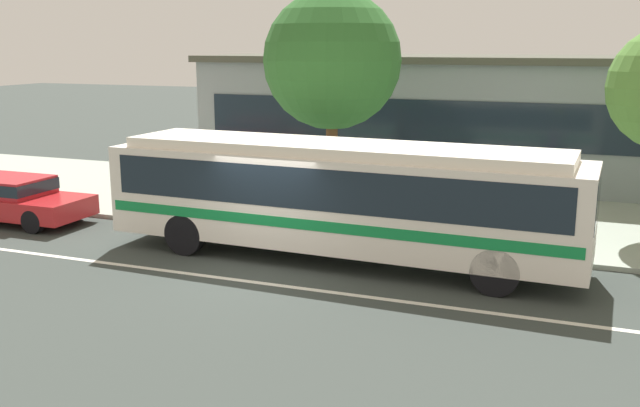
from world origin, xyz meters
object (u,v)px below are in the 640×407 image
object	(u,v)px
transit_bus	(340,193)
pedestrian_waiting_near_sign	(314,188)
sedan_behind_bus	(6,196)
bus_stop_sign	(528,188)
street_tree_near_stop	(332,61)
pedestrian_walking_along_curb	(527,202)

from	to	relation	value
transit_bus	pedestrian_waiting_near_sign	size ratio (longest dim) A/B	6.63
sedan_behind_bus	bus_stop_sign	xyz separation A→B (m)	(14.19, 1.68, 0.96)
sedan_behind_bus	pedestrian_waiting_near_sign	distance (m)	8.85
bus_stop_sign	street_tree_near_stop	xyz separation A→B (m)	(-5.90, 2.74, 2.81)
pedestrian_walking_along_curb	street_tree_near_stop	xyz separation A→B (m)	(-5.80, 1.47, 3.43)
bus_stop_sign	sedan_behind_bus	bearing A→B (deg)	-173.24
pedestrian_waiting_near_sign	pedestrian_walking_along_curb	bearing A→B (deg)	4.77
pedestrian_waiting_near_sign	street_tree_near_stop	distance (m)	3.91
bus_stop_sign	transit_bus	bearing A→B (deg)	-155.94
transit_bus	sedan_behind_bus	bearing A→B (deg)	179.34
pedestrian_waiting_near_sign	street_tree_near_stop	world-z (taller)	street_tree_near_stop
pedestrian_walking_along_curb	bus_stop_sign	bearing A→B (deg)	-85.40
transit_bus	street_tree_near_stop	xyz separation A→B (m)	(-1.88, 4.54, 2.89)
pedestrian_waiting_near_sign	street_tree_near_stop	size ratio (longest dim) A/B	0.26
pedestrian_walking_along_curb	street_tree_near_stop	world-z (taller)	street_tree_near_stop
street_tree_near_stop	sedan_behind_bus	bearing A→B (deg)	-151.92
street_tree_near_stop	pedestrian_walking_along_curb	bearing A→B (deg)	-14.18
transit_bus	pedestrian_waiting_near_sign	bearing A→B (deg)	122.80
sedan_behind_bus	bus_stop_sign	bearing A→B (deg)	6.76
transit_bus	bus_stop_sign	world-z (taller)	transit_bus
sedan_behind_bus	pedestrian_waiting_near_sign	bearing A→B (deg)	16.34
transit_bus	pedestrian_walking_along_curb	world-z (taller)	transit_bus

